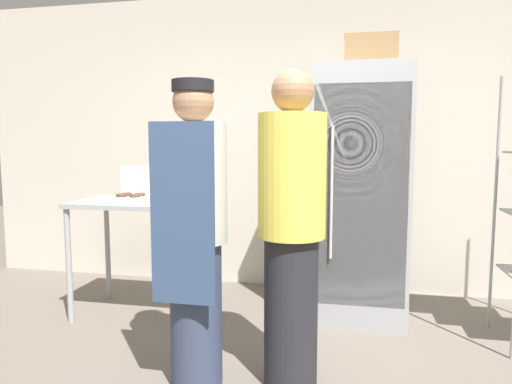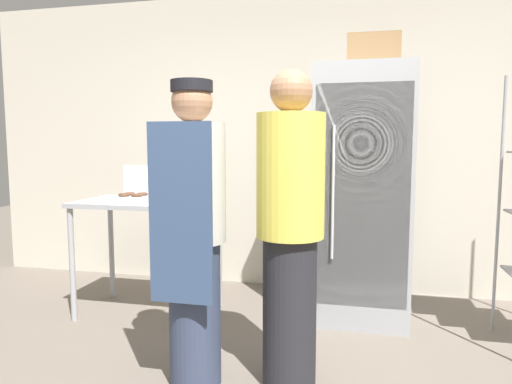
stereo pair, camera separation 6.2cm
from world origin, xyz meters
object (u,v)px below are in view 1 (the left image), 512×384
(refrigerator, at_px, (359,194))
(person_customer, at_px, (291,229))
(person_baker, at_px, (195,231))
(donut_box, at_px, (132,197))
(blender_pitcher, at_px, (171,187))
(cardboard_storage_box, at_px, (371,52))

(refrigerator, height_order, person_customer, refrigerator)
(person_customer, bearing_deg, person_baker, -168.17)
(donut_box, relative_size, person_baker, 0.17)
(refrigerator, relative_size, donut_box, 6.87)
(blender_pitcher, height_order, person_customer, person_customer)
(donut_box, relative_size, cardboard_storage_box, 0.71)
(refrigerator, relative_size, cardboard_storage_box, 4.87)
(person_customer, bearing_deg, blender_pitcher, 140.68)
(cardboard_storage_box, bearing_deg, person_customer, -109.95)
(blender_pitcher, relative_size, cardboard_storage_box, 0.62)
(cardboard_storage_box, distance_m, person_customer, 1.74)
(donut_box, xyz_separation_m, blender_pitcher, (0.25, 0.16, 0.06))
(cardboard_storage_box, bearing_deg, blender_pitcher, -166.45)
(person_customer, bearing_deg, donut_box, 151.78)
(refrigerator, bearing_deg, person_baker, -125.28)
(refrigerator, relative_size, person_customer, 1.10)
(refrigerator, height_order, blender_pitcher, refrigerator)
(donut_box, height_order, cardboard_storage_box, cardboard_storage_box)
(refrigerator, distance_m, person_baker, 1.56)
(donut_box, relative_size, blender_pitcher, 1.14)
(donut_box, xyz_separation_m, person_baker, (0.78, -0.81, -0.08))
(donut_box, bearing_deg, person_customer, -28.22)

